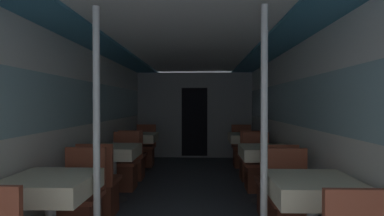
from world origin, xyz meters
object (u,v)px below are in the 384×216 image
chair_left_far_2 (145,153)px  dining_table_right_0 (312,192)px  dining_table_left_0 (50,190)px  support_pole_left_0 (97,139)px  dining_table_left_2 (139,139)px  chair_left_near_1 (100,193)px  chair_left_near_2 (133,164)px  dining_table_right_1 (265,154)px  support_pole_right_0 (264,140)px  dining_table_right_2 (246,139)px  chair_right_near_1 (275,194)px  dining_table_left_1 (113,154)px  chair_right_near_2 (251,164)px  chair_right_far_0 (291,213)px  chair_right_far_2 (242,154)px  chair_left_far_0 (79,210)px  chair_left_far_1 (124,171)px  chair_right_far_1 (257,172)px

chair_left_far_2 → dining_table_right_0: chair_left_far_2 is taller
dining_table_left_0 → dining_table_right_0: 2.09m
support_pole_left_0 → dining_table_left_2: 3.51m
chair_left_near_1 → chair_left_near_2: bearing=90.0°
dining_table_right_0 → dining_table_right_1: size_ratio=1.00×
support_pole_right_0 → dining_table_right_2: (0.38, 3.46, -0.41)m
chair_right_near_1 → dining_table_right_2: bearing=90.0°
dining_table_left_1 → chair_left_near_2: size_ratio=0.86×
dining_table_right_1 → chair_right_near_2: size_ratio=0.86×
chair_left_near_1 → chair_right_far_0: 2.18m
support_pole_right_0 → chair_right_near_1: (0.38, 1.17, -0.78)m
chair_left_near_1 → dining_table_left_2: chair_left_near_1 is taller
support_pole_left_0 → dining_table_right_0: size_ratio=2.79×
chair_right_far_2 → dining_table_right_2: bearing=90.0°
chair_left_far_2 → chair_right_far_2: bearing=-180.0°
dining_table_left_1 → chair_right_near_1: 2.20m
dining_table_left_1 → dining_table_right_2: 2.71m
chair_left_far_2 → chair_right_near_1: 3.54m
dining_table_left_1 → support_pole_right_0: (1.71, -1.73, 0.41)m
chair_left_far_0 → support_pole_right_0: support_pole_right_0 is taller
chair_right_near_2 → chair_right_far_2: same height
dining_table_left_1 → chair_left_far_1: bearing=90.0°
chair_left_far_2 → chair_right_far_0: (2.09, -3.46, 0.00)m
dining_table_left_0 → support_pole_left_0: size_ratio=0.36×
chair_left_far_2 → chair_right_far_0: 4.04m
chair_left_near_2 → chair_right_near_1: bearing=-39.6°
chair_right_far_2 → chair_left_far_2: bearing=0.0°
chair_left_far_0 → chair_right_far_0: same height
dining_table_left_1 → chair_right_far_2: chair_right_far_2 is taller
support_pole_right_0 → chair_right_far_2: (0.38, 4.03, -0.78)m
chair_right_near_1 → dining_table_right_1: bearing=90.0°
chair_right_far_0 → chair_right_far_2: same height
support_pole_left_0 → chair_right_near_2: (1.71, 2.90, -0.78)m
chair_left_near_1 → chair_right_near_1: bearing=0.0°
chair_left_near_1 → dining_table_right_1: chair_left_near_1 is taller
chair_left_near_1 → chair_right_far_1: (2.09, 1.13, 0.00)m
chair_left_near_1 → dining_table_left_2: (0.00, 2.30, 0.37)m
chair_right_far_1 → dining_table_right_0: bearing=90.0°
chair_left_near_2 → chair_right_far_0: bearing=-48.1°
chair_right_far_1 → dining_table_right_2: chair_right_far_1 is taller
chair_left_near_2 → dining_table_right_2: (2.09, 0.56, 0.37)m
chair_left_near_1 → dining_table_right_1: 2.20m
dining_table_left_0 → chair_left_far_2: size_ratio=0.86×
dining_table_right_0 → chair_right_far_1: (0.00, 2.30, -0.37)m
dining_table_left_1 → chair_right_far_2: size_ratio=0.86×
dining_table_left_1 → chair_right_near_2: size_ratio=0.86×
chair_left_far_0 → chair_left_far_2: 3.46m
chair_left_near_1 → support_pole_right_0: support_pole_right_0 is taller
support_pole_right_0 → dining_table_right_1: (0.38, 1.73, -0.41)m
chair_right_far_0 → dining_table_right_1: (0.00, 1.17, 0.37)m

